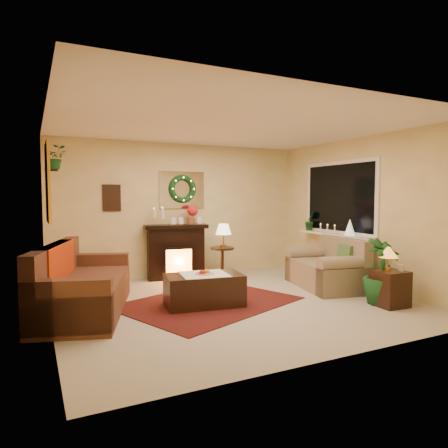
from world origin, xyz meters
name	(u,v)px	position (x,y,z in m)	size (l,w,h in m)	color
floor	(234,303)	(0.00, 0.00, 0.00)	(5.00, 5.00, 0.00)	beige
ceiling	(235,125)	(0.00, 0.00, 2.60)	(5.00, 5.00, 0.00)	white
wall_back	(182,210)	(0.00, 2.25, 1.30)	(5.00, 5.00, 0.00)	#EFD88C
wall_front	(343,225)	(0.00, -2.25, 1.30)	(5.00, 5.00, 0.00)	#EFD88C
wall_left	(48,220)	(-2.50, 0.00, 1.30)	(4.50, 4.50, 0.00)	#EFD88C
wall_right	(362,212)	(2.50, 0.00, 1.30)	(4.50, 4.50, 0.00)	#EFD88C
area_rug	(208,302)	(-0.35, 0.16, 0.01)	(2.42, 1.82, 0.01)	#5F2216
sofa	(86,281)	(-2.04, 0.44, 0.43)	(0.96, 2.18, 0.94)	brown
red_throw	(78,278)	(-2.12, 0.58, 0.46)	(0.79, 1.28, 0.02)	red
fireplace	(176,250)	(-0.21, 2.04, 0.55)	(1.06, 0.33, 0.97)	#341E16
poinsettia	(193,211)	(0.14, 2.04, 1.30)	(0.21, 0.21, 0.21)	red
mantel_candle_a	(154,213)	(-0.62, 2.05, 1.26)	(0.06, 0.06, 0.17)	#FFF8C7
mantel_candle_b	(162,213)	(-0.47, 2.00, 1.26)	(0.07, 0.07, 0.20)	beige
mantel_mirror	(182,190)	(0.00, 2.23, 1.70)	(0.92, 0.02, 0.72)	white
wreath	(183,189)	(0.00, 2.19, 1.72)	(0.55, 0.55, 0.11)	#194719
wall_art	(112,198)	(-1.35, 2.23, 1.55)	(0.32, 0.03, 0.48)	#381E11
gold_mirror	(48,182)	(-2.48, 0.30, 1.75)	(0.03, 0.84, 1.00)	gold
hanging_plant	(56,169)	(-2.34, 1.05, 1.97)	(0.33, 0.28, 0.36)	#194719
loveseat	(325,263)	(1.88, 0.20, 0.42)	(0.87, 1.49, 0.87)	tan
window_frame	(340,198)	(2.48, 0.55, 1.55)	(0.03, 1.86, 1.36)	white
window_glass	(339,198)	(2.47, 0.55, 1.55)	(0.02, 1.70, 1.22)	black
window_sill	(335,234)	(2.38, 0.55, 0.87)	(0.22, 1.86, 0.04)	white
mini_tree	(350,227)	(2.34, 0.12, 1.04)	(0.19, 0.19, 0.28)	white
sill_plant	(310,221)	(2.39, 1.29, 1.08)	(0.27, 0.22, 0.50)	#123E10
side_table_round	(222,261)	(0.61, 1.69, 0.32)	(0.46, 0.46, 0.60)	#4E230F
lamp_cream	(223,233)	(0.63, 1.67, 0.88)	(0.30, 0.30, 0.46)	beige
end_table_square	(390,287)	(1.93, -1.14, 0.27)	(0.42, 0.42, 0.51)	#411A13
lamp_tiffany	(388,255)	(1.90, -1.12, 0.74)	(0.26, 0.26, 0.39)	orange
coffee_table	(204,292)	(-0.47, 0.03, 0.21)	(1.09, 0.60, 0.46)	#472A1A
fruit_bowl	(205,275)	(-0.47, 0.00, 0.45)	(0.27, 0.27, 0.06)	beige
floor_palm	(382,274)	(1.90, -1.02, 0.45)	(1.62, 1.62, 2.89)	#1D4C14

